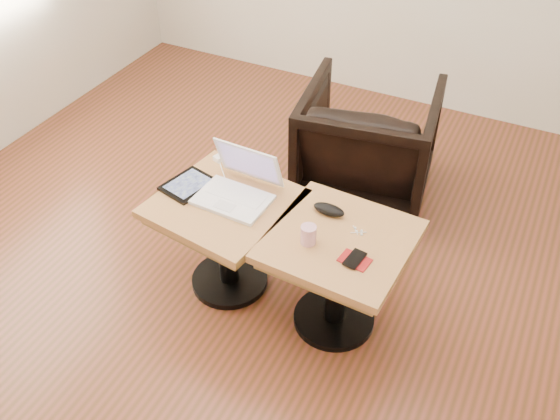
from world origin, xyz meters
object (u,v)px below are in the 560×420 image
at_px(side_table_left, 226,223).
at_px(armchair, 368,143).
at_px(laptop, 238,187).
at_px(striped_cup, 308,235).
at_px(side_table_right, 339,260).

bearing_deg(side_table_left, armchair, 79.93).
distance_m(side_table_left, armchair, 1.09).
bearing_deg(armchair, laptop, 64.37).
xyz_separation_m(laptop, striped_cup, (0.43, -0.15, -0.00)).
bearing_deg(side_table_right, armchair, 106.13).
distance_m(side_table_left, laptop, 0.20).
bearing_deg(armchair, striped_cup, 87.86).
relative_size(laptop, armchair, 0.46).
relative_size(side_table_left, striped_cup, 7.74).
bearing_deg(armchair, side_table_left, 63.28).
xyz_separation_m(laptop, armchair, (0.30, 0.97, -0.24)).
distance_m(side_table_right, laptop, 0.57).
distance_m(striped_cup, armchair, 1.16).
height_order(side_table_left, armchair, armchair).
bearing_deg(side_table_right, striped_cup, -139.10).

